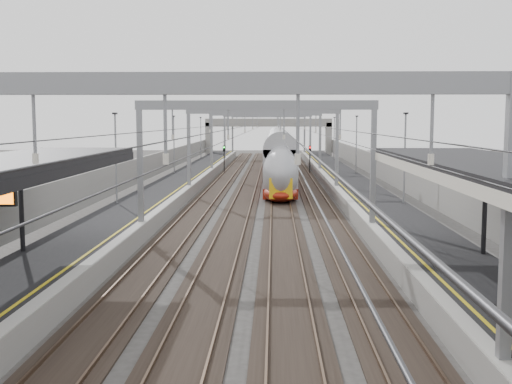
{
  "coord_description": "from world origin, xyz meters",
  "views": [
    {
      "loc": [
        0.96,
        -12.52,
        6.51
      ],
      "look_at": [
        0.0,
        21.93,
        2.68
      ],
      "focal_mm": 45.0,
      "sensor_mm": 36.0,
      "label": 1
    }
  ],
  "objects": [
    {
      "name": "tracks",
      "position": [
        0.0,
        45.0,
        0.05
      ],
      "size": [
        11.4,
        140.0,
        0.2
      ],
      "color": "black",
      "rests_on": "ground"
    },
    {
      "name": "wall_left",
      "position": [
        -11.2,
        45.0,
        1.6
      ],
      "size": [
        0.3,
        120.0,
        3.2
      ],
      "primitive_type": "cube",
      "color": "gray",
      "rests_on": "ground"
    },
    {
      "name": "overhead_line",
      "position": [
        0.0,
        51.62,
        6.14
      ],
      "size": [
        13.0,
        140.0,
        6.6
      ],
      "color": "gray",
      "rests_on": "platform_left"
    },
    {
      "name": "train",
      "position": [
        1.5,
        60.39,
        2.2
      ],
      "size": [
        2.85,
        52.0,
        4.51
      ],
      "color": "maroon",
      "rests_on": "ground"
    },
    {
      "name": "overbridge",
      "position": [
        0.0,
        100.0,
        5.31
      ],
      "size": [
        22.0,
        2.2,
        6.9
      ],
      "color": "gray",
      "rests_on": "ground"
    },
    {
      "name": "platform_right",
      "position": [
        8.0,
        45.0,
        0.5
      ],
      "size": [
        4.0,
        120.0,
        1.0
      ],
      "primitive_type": "cube",
      "color": "black",
      "rests_on": "ground"
    },
    {
      "name": "signal_red_far",
      "position": [
        5.4,
        66.58,
        2.42
      ],
      "size": [
        0.32,
        0.32,
        3.48
      ],
      "color": "black",
      "rests_on": "ground"
    },
    {
      "name": "platform_left",
      "position": [
        -8.0,
        45.0,
        0.5
      ],
      "size": [
        4.0,
        120.0,
        1.0
      ],
      "primitive_type": "cube",
      "color": "black",
      "rests_on": "ground"
    },
    {
      "name": "wall_right",
      "position": [
        11.2,
        45.0,
        1.6
      ],
      "size": [
        0.3,
        120.0,
        3.2
      ],
      "primitive_type": "cube",
      "color": "gray",
      "rests_on": "ground"
    },
    {
      "name": "signal_red_near",
      "position": [
        3.2,
        72.25,
        2.42
      ],
      "size": [
        0.32,
        0.32,
        3.48
      ],
      "color": "black",
      "rests_on": "ground"
    },
    {
      "name": "signal_green",
      "position": [
        -5.2,
        66.68,
        2.42
      ],
      "size": [
        0.32,
        0.32,
        3.48
      ],
      "color": "black",
      "rests_on": "ground"
    }
  ]
}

